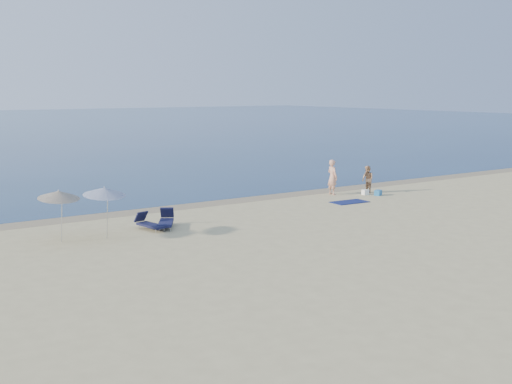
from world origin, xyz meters
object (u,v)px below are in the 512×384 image
at_px(person_left, 332,177).
at_px(blue_cooler, 378,193).
at_px(person_right, 368,179).
at_px(umbrella_near, 104,191).

distance_m(person_left, blue_cooler, 2.67).
relative_size(person_right, umbrella_near, 0.72).
bearing_deg(umbrella_near, person_left, 6.46).
distance_m(blue_cooler, umbrella_near, 16.44).
height_order(person_left, blue_cooler, person_left).
relative_size(blue_cooler, umbrella_near, 0.20).
bearing_deg(blue_cooler, umbrella_near, 161.72).
bearing_deg(person_left, umbrella_near, 104.39).
xyz_separation_m(blue_cooler, umbrella_near, (-16.29, -1.49, 1.71)).
height_order(person_left, umbrella_near, umbrella_near).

